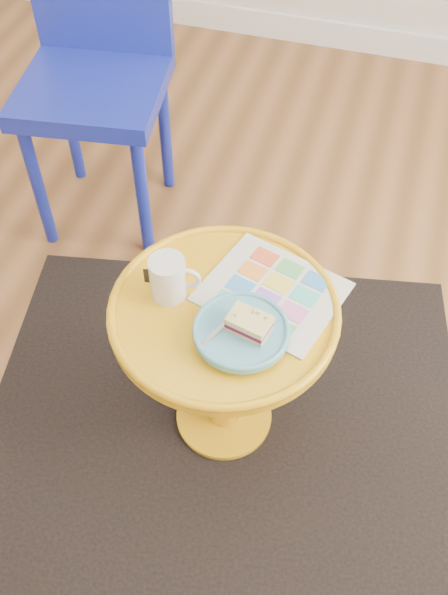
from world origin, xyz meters
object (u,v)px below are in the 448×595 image
(side_table, at_px, (224,345))
(plate, at_px, (241,332))
(newspaper, at_px, (272,292))
(mug, at_px, (169,277))
(chair, at_px, (96,57))

(side_table, bearing_deg, plate, -47.72)
(side_table, relative_size, plate, 2.51)
(side_table, distance_m, newspaper, 0.18)
(side_table, xyz_separation_m, newspaper, (0.09, 0.08, 0.14))
(plate, bearing_deg, side_table, 132.28)
(newspaper, relative_size, plate, 1.43)
(newspaper, bearing_deg, plate, -86.35)
(side_table, bearing_deg, newspaper, 40.47)
(newspaper, height_order, mug, mug)
(side_table, height_order, plate, plate)
(newspaper, height_order, plate, plate)
(plate, bearing_deg, newspaper, 76.85)
(side_table, distance_m, chair, 1.01)
(mug, relative_size, plate, 0.56)
(mug, distance_m, plate, 0.20)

